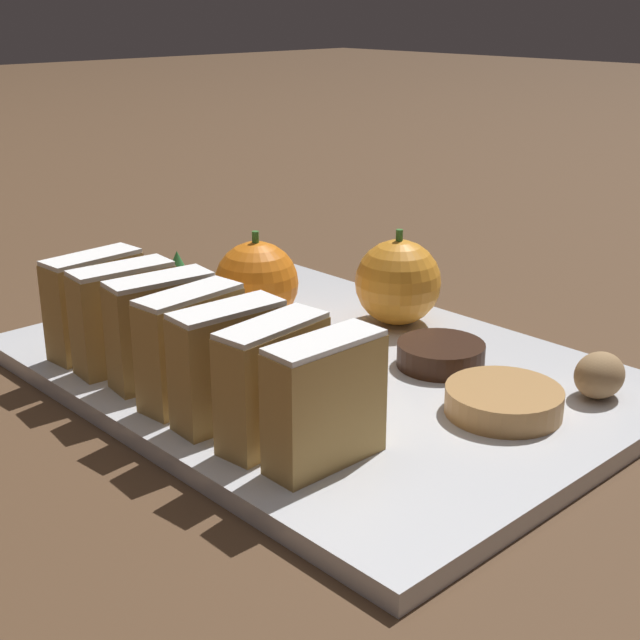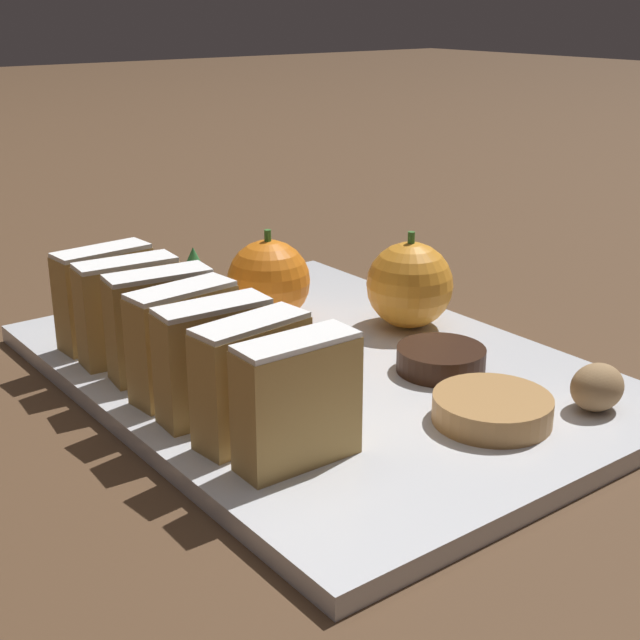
{
  "view_description": "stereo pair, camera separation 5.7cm",
  "coord_description": "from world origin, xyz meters",
  "px_view_note": "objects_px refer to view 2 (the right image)",
  "views": [
    {
      "loc": [
        -0.37,
        -0.39,
        0.24
      ],
      "look_at": [
        0.0,
        0.0,
        0.04
      ],
      "focal_mm": 50.0,
      "sensor_mm": 36.0,
      "label": 1
    },
    {
      "loc": [
        -0.33,
        -0.43,
        0.24
      ],
      "look_at": [
        0.0,
        0.0,
        0.04
      ],
      "focal_mm": 50.0,
      "sensor_mm": 36.0,
      "label": 2
    }
  ],
  "objects_px": {
    "chocolate_cookie": "(441,359)",
    "orange_near": "(410,285)",
    "walnut": "(597,387)",
    "orange_far": "(269,281)"
  },
  "relations": [
    {
      "from": "chocolate_cookie",
      "to": "orange_near",
      "type": "bearing_deg",
      "value": 61.51
    },
    {
      "from": "orange_far",
      "to": "walnut",
      "type": "xyz_separation_m",
      "value": [
        0.06,
        -0.24,
        -0.02
      ]
    },
    {
      "from": "walnut",
      "to": "orange_near",
      "type": "bearing_deg",
      "value": 86.95
    },
    {
      "from": "orange_far",
      "to": "walnut",
      "type": "height_order",
      "value": "orange_far"
    },
    {
      "from": "walnut",
      "to": "chocolate_cookie",
      "type": "xyz_separation_m",
      "value": [
        -0.03,
        0.1,
        -0.01
      ]
    },
    {
      "from": "walnut",
      "to": "orange_far",
      "type": "bearing_deg",
      "value": 105.13
    },
    {
      "from": "orange_near",
      "to": "orange_far",
      "type": "relative_size",
      "value": 1.02
    },
    {
      "from": "orange_far",
      "to": "chocolate_cookie",
      "type": "height_order",
      "value": "orange_far"
    },
    {
      "from": "walnut",
      "to": "chocolate_cookie",
      "type": "distance_m",
      "value": 0.1
    },
    {
      "from": "orange_near",
      "to": "chocolate_cookie",
      "type": "relative_size",
      "value": 1.24
    }
  ]
}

